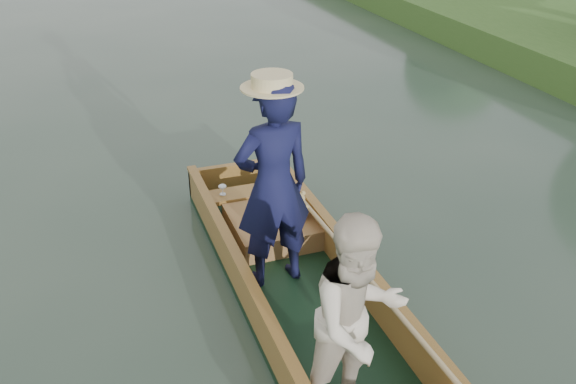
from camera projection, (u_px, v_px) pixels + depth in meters
name	position (u px, v px, depth m)	size (l,w,h in m)	color
ground	(311.00, 317.00, 5.64)	(120.00, 120.00, 0.00)	#283D30
punt	(308.00, 265.00, 5.24)	(1.12, 5.00, 2.04)	black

